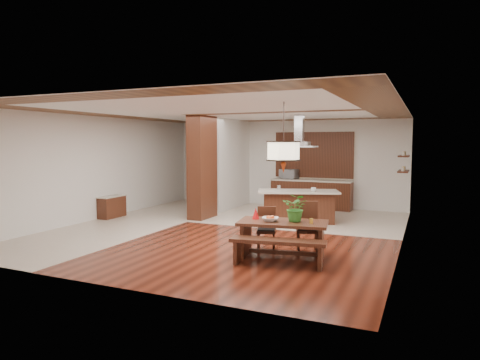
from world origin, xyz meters
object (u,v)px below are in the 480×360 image
at_px(dining_chair_right, 307,227).
at_px(range_hood, 299,131).
at_px(dining_bench, 278,253).
at_px(microwave, 289,174).
at_px(foliage_plant, 296,208).
at_px(pendant_lantern, 284,138).
at_px(hallway_console, 112,207).
at_px(dining_chair_left, 266,229).
at_px(island_cup, 314,190).
at_px(fruit_bowl, 270,219).
at_px(dining_table, 283,231).
at_px(kitchen_island, 298,206).

bearing_deg(dining_chair_right, range_hood, 90.20).
xyz_separation_m(dining_bench, microwave, (-1.88, 6.67, 0.87)).
distance_m(dining_bench, foliage_plant, 0.98).
relative_size(pendant_lantern, microwave, 2.29).
height_order(hallway_console, pendant_lantern, pendant_lantern).
xyz_separation_m(dining_chair_left, pendant_lantern, (0.49, -0.43, 1.82)).
bearing_deg(dining_chair_left, dining_bench, -77.74).
xyz_separation_m(pendant_lantern, island_cup, (-0.27, 3.38, -1.31)).
relative_size(dining_bench, microwave, 2.94).
relative_size(dining_chair_left, fruit_bowl, 2.75).
bearing_deg(microwave, dining_table, -63.12).
relative_size(dining_bench, dining_chair_left, 1.97).
height_order(dining_table, dining_bench, dining_table).
bearing_deg(kitchen_island, pendant_lantern, -98.58).
height_order(kitchen_island, island_cup, island_cup).
relative_size(dining_table, dining_chair_right, 1.78).
distance_m(dining_table, island_cup, 3.42).
bearing_deg(dining_chair_right, island_cup, 82.77).
distance_m(hallway_console, island_cup, 5.73).
distance_m(dining_bench, range_hood, 4.72).
xyz_separation_m(dining_chair_right, pendant_lantern, (-0.32, -0.56, 1.75)).
bearing_deg(range_hood, microwave, 112.61).
bearing_deg(dining_bench, kitchen_island, 101.08).
distance_m(dining_table, dining_chair_left, 0.65).
distance_m(dining_chair_right, pendant_lantern, 1.87).
xyz_separation_m(fruit_bowl, microwave, (-1.56, 6.18, 0.39)).
bearing_deg(pendant_lantern, dining_table, -90.00).
height_order(dining_chair_right, pendant_lantern, pendant_lantern).
xyz_separation_m(foliage_plant, fruit_bowl, (-0.45, -0.16, -0.22)).
height_order(dining_table, range_hood, range_hood).
bearing_deg(dining_chair_right, dining_chair_left, 170.44).
relative_size(fruit_bowl, island_cup, 2.29).
distance_m(dining_bench, dining_chair_right, 1.20).
distance_m(dining_table, range_hood, 4.07).
relative_size(dining_chair_left, microwave, 1.49).
bearing_deg(dining_table, dining_chair_right, 60.17).
distance_m(dining_bench, microwave, 6.99).
xyz_separation_m(dining_table, dining_bench, (0.10, -0.59, -0.27)).
xyz_separation_m(pendant_lantern, microwave, (-1.78, 6.09, -1.14)).
relative_size(hallway_console, dining_bench, 0.52).
bearing_deg(island_cup, dining_chair_left, -94.30).
relative_size(dining_chair_right, microwave, 1.72).
height_order(hallway_console, dining_bench, hallway_console).
relative_size(hallway_console, kitchen_island, 0.38).
height_order(dining_chair_left, microwave, microwave).
relative_size(dining_table, pendant_lantern, 1.34).
xyz_separation_m(dining_table, foliage_plant, (0.23, 0.07, 0.44)).
xyz_separation_m(dining_table, range_hood, (-0.70, 3.50, 1.96)).
bearing_deg(dining_bench, microwave, 105.71).
bearing_deg(fruit_bowl, range_hood, 97.63).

